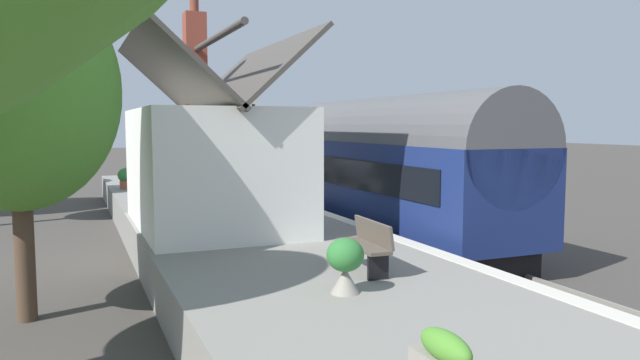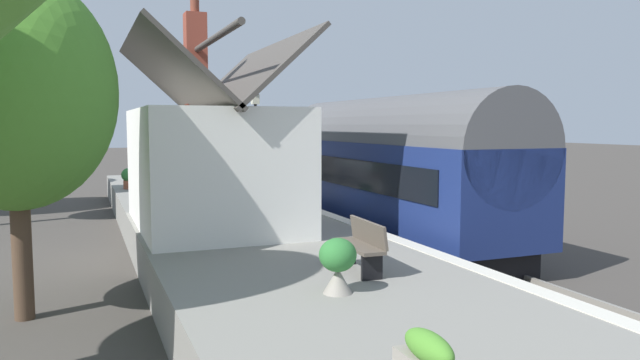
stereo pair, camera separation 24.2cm
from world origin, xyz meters
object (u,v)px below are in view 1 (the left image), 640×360
Objects in this scene: planter_by_door at (126,178)px; planter_bench_left at (298,200)px; planter_under_sign at (137,176)px; planter_corner_building at (270,197)px; lamp_post_platform at (254,123)px; bench_mid_platform at (197,180)px; train at (391,168)px; bench_by_lamp at (192,175)px; station_building at (211,161)px; tree_distant at (17,91)px; bench_platform_end at (367,244)px; planter_edge_far at (345,263)px.

planter_by_door is 1.14× the size of planter_bench_left.
planter_corner_building is (-8.58, -3.12, -0.07)m from planter_under_sign.
planter_bench_left is 3.82m from lamp_post_platform.
planter_by_door reaches higher than planter_under_sign.
lamp_post_platform is at bearing -149.00° from bench_mid_platform.
train is at bearing -146.82° from bench_mid_platform.
train is 9.78m from bench_by_lamp.
bench_mid_platform is at bearing 174.30° from bench_by_lamp.
lamp_post_platform is (4.89, -2.52, 0.94)m from station_building.
bench_by_lamp is 1.99× the size of planter_under_sign.
planter_bench_left is at bearing -55.08° from tree_distant.
bench_platform_end is (-5.74, -1.40, -1.13)m from station_building.
tree_distant reaches higher than planter_bench_left.
train is 2.98× the size of lamp_post_platform.
train is 7.57m from bench_platform_end.
planter_under_sign is at bearing 26.18° from lamp_post_platform.
lamp_post_platform reaches higher than bench_mid_platform.
bench_by_lamp is 5.14m from lamp_post_platform.
train is 3.85m from planter_corner_building.
planter_bench_left is (-7.73, -4.28, -0.19)m from planter_by_door.
bench_by_lamp reaches higher than planter_corner_building.
bench_by_lamp is 0.39× the size of lamp_post_platform.
bench_by_lamp reaches higher than planter_under_sign.
tree_distant reaches higher than lamp_post_platform.
tree_distant reaches higher than planter_corner_building.
train reaches higher than bench_by_lamp.
station_building is 3.95m from planter_corner_building.
bench_by_lamp is at bearing -2.68° from planter_edge_far.
bench_by_lamp and bench_mid_platform have the same top height.
planter_under_sign is at bearing 6.93° from bench_platform_end.
tree_distant is (-4.91, 7.03, 2.83)m from planter_bench_left.
planter_edge_far is at bearing 170.20° from lamp_post_platform.
bench_platform_end is 1.61× the size of planter_by_door.
planter_bench_left is (8.66, -2.49, -0.19)m from planter_edge_far.
lamp_post_platform is (3.02, 0.47, 2.29)m from planter_bench_left.
train is at bearing -83.54° from station_building.
station_building is at bearing 4.24° from planter_edge_far.
bench_mid_platform is at bearing 1.54° from bench_platform_end.
lamp_post_platform is at bearing 8.83° from planter_bench_left.
planter_edge_far is (-7.41, 4.94, -0.78)m from train.
station_building is 6.02m from bench_platform_end.
planter_by_door is 0.14× the size of tree_distant.
train reaches higher than bench_platform_end.
station_building reaches higher than planter_under_sign.
planter_by_door is at bearing 36.84° from train.
bench_mid_platform is 0.38× the size of lamp_post_platform.
train is 14.08× the size of planter_bench_left.
bench_platform_end is 17.27m from planter_under_sign.
bench_platform_end is 1.70× the size of planter_edge_far.
tree_distant reaches higher than bench_mid_platform.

